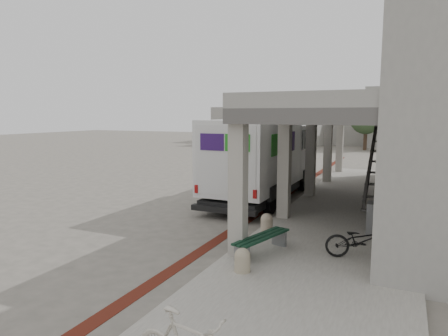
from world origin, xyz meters
The scene contains 13 objects.
ground centered at (0.00, 0.00, 0.00)m, with size 120.00×120.00×0.00m, color #625D54.
bike_lane_stripe centered at (1.00, 2.00, 0.01)m, with size 0.35×40.00×0.01m, color #511A10.
sidewalk centered at (4.00, 0.00, 0.06)m, with size 4.40×28.00×0.12m, color gray.
transit_building centered at (6.83, 4.50, 3.40)m, with size 7.60×17.00×7.00m.
distant_backdrop centered at (-2.84, 35.89, 2.70)m, with size 28.00×10.00×6.50m.
tree_left centered at (-5.00, 28.00, 3.18)m, with size 3.20×3.20×4.80m.
tree_mid centered at (2.00, 30.00, 3.18)m, with size 3.20×3.20×4.80m.
fedex_truck centered at (0.30, 3.42, 1.78)m, with size 2.54×7.87×3.35m.
bench centered at (2.60, -3.16, 0.44)m, with size 0.92×1.96×0.45m.
bollard_near centered at (2.59, -4.43, 0.39)m, with size 0.35×0.35×0.53m.
bollard_far centered at (2.10, -1.28, 0.39)m, with size 0.35×0.35×0.53m.
utility_cabinet centered at (5.00, -0.23, 0.57)m, with size 0.41×0.54×0.91m, color gray.
bicycle_black centered at (4.87, -2.50, 0.56)m, with size 0.58×1.67×0.88m, color black.
Camera 1 is at (5.70, -12.22, 3.53)m, focal length 32.00 mm.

